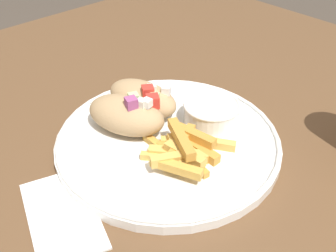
{
  "coord_description": "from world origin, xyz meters",
  "views": [
    {
      "loc": [
        0.3,
        -0.31,
        1.13
      ],
      "look_at": [
        -0.02,
        -0.01,
        0.81
      ],
      "focal_mm": 42.0,
      "sensor_mm": 36.0,
      "label": 1
    }
  ],
  "objects_px": {
    "pita_sandwich_far": "(143,98)",
    "fries_pile": "(183,150)",
    "plate": "(168,140)",
    "sauce_ramekin": "(210,111)",
    "pita_sandwich_near": "(127,114)"
  },
  "relations": [
    {
      "from": "pita_sandwich_far",
      "to": "fries_pile",
      "type": "xyz_separation_m",
      "value": [
        0.12,
        -0.03,
        -0.01
      ]
    },
    {
      "from": "plate",
      "to": "sauce_ramekin",
      "type": "height_order",
      "value": "sauce_ramekin"
    },
    {
      "from": "plate",
      "to": "pita_sandwich_far",
      "type": "bearing_deg",
      "value": 166.54
    },
    {
      "from": "sauce_ramekin",
      "to": "pita_sandwich_near",
      "type": "bearing_deg",
      "value": -123.54
    },
    {
      "from": "pita_sandwich_near",
      "to": "fries_pile",
      "type": "bearing_deg",
      "value": -12.5
    },
    {
      "from": "pita_sandwich_near",
      "to": "pita_sandwich_far",
      "type": "relative_size",
      "value": 1.04
    },
    {
      "from": "plate",
      "to": "fries_pile",
      "type": "relative_size",
      "value": 2.6
    },
    {
      "from": "pita_sandwich_near",
      "to": "sauce_ramekin",
      "type": "relative_size",
      "value": 1.59
    },
    {
      "from": "pita_sandwich_near",
      "to": "plate",
      "type": "bearing_deg",
      "value": 6.9
    },
    {
      "from": "plate",
      "to": "pita_sandwich_near",
      "type": "distance_m",
      "value": 0.07
    },
    {
      "from": "fries_pile",
      "to": "sauce_ramekin",
      "type": "bearing_deg",
      "value": 109.92
    },
    {
      "from": "pita_sandwich_far",
      "to": "sauce_ramekin",
      "type": "relative_size",
      "value": 1.53
    },
    {
      "from": "pita_sandwich_far",
      "to": "fries_pile",
      "type": "bearing_deg",
      "value": -25.0
    },
    {
      "from": "pita_sandwich_near",
      "to": "fries_pile",
      "type": "relative_size",
      "value": 1.1
    },
    {
      "from": "pita_sandwich_near",
      "to": "fries_pile",
      "type": "distance_m",
      "value": 0.1
    }
  ]
}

